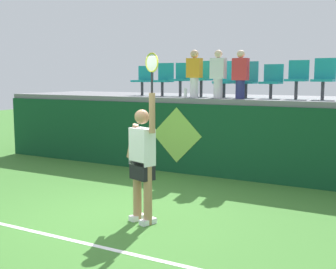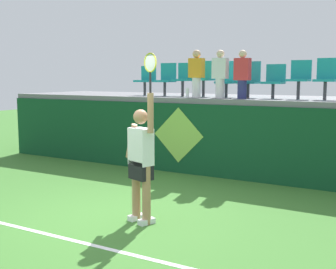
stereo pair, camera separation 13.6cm
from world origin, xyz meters
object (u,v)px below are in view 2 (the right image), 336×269
object	(u,v)px
tennis_ball	(135,215)
spectator_0	(220,73)
stadium_chair_8	(326,77)
stadium_chair_0	(146,79)
spectator_1	(196,73)
water_bottle	(187,93)
stadium_chair_2	(184,77)
stadium_chair_6	(274,80)
stadium_chair_1	(166,78)
stadium_chair_7	(300,77)
spectator_2	(242,74)
tennis_player	(141,159)
stadium_chair_4	(228,78)
stadium_chair_5	(250,78)
stadium_chair_3	(205,76)

from	to	relation	value
tennis_ball	spectator_0	xyz separation A→B (m)	(-0.20, 3.71, 2.25)
stadium_chair_8	stadium_chair_0	bearing A→B (deg)	-179.90
tennis_ball	spectator_1	xyz separation A→B (m)	(-0.79, 3.70, 2.26)
water_bottle	spectator_0	bearing A→B (deg)	23.53
stadium_chair_0	stadium_chair_8	world-z (taller)	stadium_chair_8
water_bottle	spectator_1	bearing A→B (deg)	73.23
water_bottle	stadium_chair_2	bearing A→B (deg)	123.29
stadium_chair_2	stadium_chair_6	size ratio (longest dim) A/B	1.08
spectator_0	spectator_1	world-z (taller)	spectator_1
stadium_chair_1	stadium_chair_7	distance (m)	3.34
stadium_chair_1	stadium_chair_8	xyz separation A→B (m)	(3.89, 0.00, 0.03)
stadium_chair_7	stadium_chair_0	bearing A→B (deg)	-179.94
spectator_1	spectator_2	world-z (taller)	spectator_1
tennis_player	spectator_1	world-z (taller)	spectator_1
stadium_chair_0	stadium_chair_4	xyz separation A→B (m)	(2.27, 0.01, 0.02)
stadium_chair_0	spectator_1	xyz separation A→B (m)	(1.68, -0.45, 0.15)
stadium_chair_0	stadium_chair_2	world-z (taller)	stadium_chair_2
tennis_ball	stadium_chair_4	distance (m)	4.68
water_bottle	spectator_0	xyz separation A→B (m)	(0.68, 0.29, 0.45)
stadium_chair_1	spectator_1	size ratio (longest dim) A/B	0.75
stadium_chair_6	stadium_chair_8	bearing A→B (deg)	0.27
stadium_chair_2	spectator_1	bearing A→B (deg)	-38.49
tennis_player	spectator_2	distance (m)	4.07
stadium_chair_0	stadium_chair_7	world-z (taller)	stadium_chair_7
stadium_chair_1	tennis_ball	bearing A→B (deg)	-65.77
tennis_ball	stadium_chair_5	distance (m)	4.69
water_bottle	spectator_1	xyz separation A→B (m)	(0.09, 0.28, 0.46)
stadium_chair_8	stadium_chair_1	bearing A→B (deg)	-179.99
stadium_chair_1	stadium_chair_7	xyz separation A→B (m)	(3.34, -0.00, 0.02)
spectator_1	water_bottle	bearing A→B (deg)	-106.77
water_bottle	stadium_chair_6	distance (m)	1.96
tennis_ball	stadium_chair_7	size ratio (longest dim) A/B	0.08
stadium_chair_4	spectator_2	size ratio (longest dim) A/B	0.80
spectator_1	stadium_chair_0	bearing A→B (deg)	165.08
tennis_player	stadium_chair_7	bearing A→B (deg)	73.83
stadium_chair_7	spectator_1	xyz separation A→B (m)	(-2.26, -0.45, 0.10)
stadium_chair_2	stadium_chair_4	world-z (taller)	stadium_chair_4
tennis_player	stadium_chair_2	distance (m)	4.75
stadium_chair_5	stadium_chair_7	size ratio (longest dim) A/B	0.99
water_bottle	stadium_chair_4	world-z (taller)	stadium_chair_4
stadium_chair_4	spectator_1	distance (m)	0.76
water_bottle	stadium_chair_5	world-z (taller)	stadium_chair_5
stadium_chair_2	stadium_chair_7	world-z (taller)	stadium_chair_7
spectator_1	stadium_chair_3	bearing A→B (deg)	90.00
stadium_chair_1	spectator_1	bearing A→B (deg)	-22.87
stadium_chair_2	stadium_chair_4	distance (m)	1.16
water_bottle	stadium_chair_1	bearing A→B (deg)	143.41
spectator_1	spectator_2	size ratio (longest dim) A/B	1.03
water_bottle	stadium_chair_5	xyz separation A→B (m)	(1.21, 0.74, 0.33)
stadium_chair_0	spectator_0	bearing A→B (deg)	-10.88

